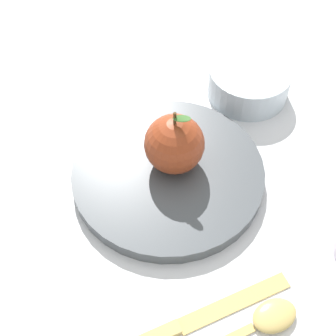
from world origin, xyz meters
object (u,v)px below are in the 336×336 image
Objects in this scene: spoon at (261,322)px; apple at (174,144)px; dinner_plate at (168,172)px; knife at (188,323)px; side_bowl at (249,80)px.

apple is at bearing 140.41° from spoon.
spoon is at bearing -39.59° from apple.
dinner_plate reaches higher than spoon.
knife is at bearing -57.49° from dinner_plate.
side_bowl is at bearing 79.24° from dinner_plate.
dinner_plate is 0.05m from apple.
side_bowl reaches higher than dinner_plate.
side_bowl reaches higher than knife.
apple is at bearing -100.62° from side_bowl.
dinner_plate is 0.19m from knife.
dinner_plate is at bearing -102.88° from apple.
dinner_plate is 2.67× the size of apple.
knife is at bearing -79.45° from side_bowl.
spoon reaches higher than knife.
apple reaches higher than side_bowl.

